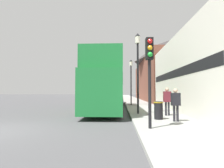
{
  "coord_description": "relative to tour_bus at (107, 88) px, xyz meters",
  "views": [
    {
      "loc": [
        5.03,
        -6.47,
        1.55
      ],
      "look_at": [
        4.43,
        7.11,
        2.15
      ],
      "focal_mm": 28.0,
      "sensor_mm": 36.0,
      "label": 1
    }
  ],
  "objects": [
    {
      "name": "ground_plane",
      "position": [
        -3.97,
        12.85,
        -1.82
      ],
      "size": [
        144.0,
        144.0,
        0.0
      ],
      "primitive_type": "plane",
      "color": "#4C4C4F"
    },
    {
      "name": "sidewalk",
      "position": [
        3.29,
        9.85,
        -1.75
      ],
      "size": [
        3.2,
        108.0,
        0.14
      ],
      "color": "#999993",
      "rests_on": "ground_plane"
    },
    {
      "name": "pub_white_frontage",
      "position": [
        7.89,
        -2.1,
        0.91
      ],
      "size": [
        6.01,
        12.64,
        5.47
      ],
      "color": "silver",
      "rests_on": "ground_plane"
    },
    {
      "name": "brick_terrace_rear",
      "position": [
        7.89,
        16.01,
        3.14
      ],
      "size": [
        6.0,
        22.11,
        9.92
      ],
      "color": "brown",
      "rests_on": "ground_plane"
    },
    {
      "name": "tour_bus",
      "position": [
        0.0,
        0.0,
        0.0
      ],
      "size": [
        2.5,
        11.27,
        4.16
      ],
      "rotation": [
        0.0,
        0.0,
        0.0
      ],
      "color": "#1E7A38",
      "rests_on": "ground_plane"
    },
    {
      "name": "parked_car_ahead_of_bus",
      "position": [
        0.56,
        7.46,
        -1.15
      ],
      "size": [
        1.97,
        4.24,
        1.42
      ],
      "rotation": [
        0.0,
        0.0,
        -0.05
      ],
      "color": "black",
      "rests_on": "ground_plane"
    },
    {
      "name": "pedestrian_nearest",
      "position": [
        3.72,
        -6.19,
        -0.75
      ],
      "size": [
        0.41,
        0.22,
        1.56
      ],
      "color": "#232328",
      "rests_on": "sidewalk"
    },
    {
      "name": "pedestrian_second",
      "position": [
        3.89,
        -4.08,
        -0.69
      ],
      "size": [
        0.43,
        0.24,
        1.65
      ],
      "color": "#232328",
      "rests_on": "sidewalk"
    },
    {
      "name": "traffic_signal",
      "position": [
        2.23,
        -7.81,
        0.89
      ],
      "size": [
        0.28,
        0.42,
        3.51
      ],
      "color": "black",
      "rests_on": "sidewalk"
    },
    {
      "name": "lamp_post_nearest",
      "position": [
        2.25,
        -3.22,
        1.9
      ],
      "size": [
        0.35,
        0.35,
        5.26
      ],
      "color": "black",
      "rests_on": "sidewalk"
    },
    {
      "name": "lamp_post_second",
      "position": [
        2.29,
        4.29,
        1.68
      ],
      "size": [
        0.35,
        0.35,
        4.91
      ],
      "color": "black",
      "rests_on": "sidewalk"
    },
    {
      "name": "litter_bin",
      "position": [
        3.05,
        -5.54,
        -1.2
      ],
      "size": [
        0.48,
        0.48,
        0.9
      ],
      "color": "black",
      "rests_on": "sidewalk"
    }
  ]
}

